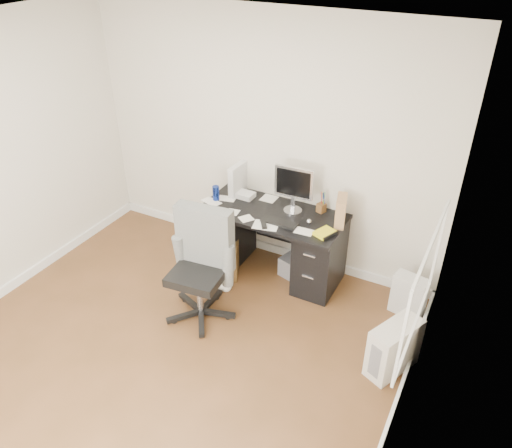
{
  "coord_description": "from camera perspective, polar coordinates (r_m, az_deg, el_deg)",
  "views": [
    {
      "loc": [
        2.22,
        -2.37,
        3.37
      ],
      "look_at": [
        0.34,
        1.2,
        0.87
      ],
      "focal_mm": 35.0,
      "sensor_mm": 36.0,
      "label": 1
    }
  ],
  "objects": [
    {
      "name": "paper_remote",
      "position": [
        4.95,
        1.11,
        -0.07
      ],
      "size": [
        0.29,
        0.25,
        0.02
      ],
      "primitive_type": null,
      "rotation": [
        0.0,
        0.0,
        0.24
      ],
      "color": "silver",
      "rests_on": "desk"
    },
    {
      "name": "lcd_monitor",
      "position": [
        5.08,
        4.33,
        3.94
      ],
      "size": [
        0.42,
        0.26,
        0.51
      ],
      "primitive_type": null,
      "rotation": [
        0.0,
        0.0,
        0.06
      ],
      "color": "silver",
      "rests_on": "desk"
    },
    {
      "name": "pen_cup",
      "position": [
        5.17,
        7.52,
        2.51
      ],
      "size": [
        0.13,
        0.13,
        0.23
      ],
      "primitive_type": null,
      "rotation": [
        0.0,
        0.0,
        -0.38
      ],
      "color": "brown",
      "rests_on": "desk"
    },
    {
      "name": "ground",
      "position": [
        4.68,
        -10.97,
        -15.02
      ],
      "size": [
        4.0,
        4.0,
        0.0
      ],
      "primitive_type": "plane",
      "color": "#4D3118",
      "rests_on": "ground"
    },
    {
      "name": "keyboard",
      "position": [
        4.99,
        2.69,
        0.19
      ],
      "size": [
        0.38,
        0.13,
        0.02
      ],
      "primitive_type": "cube",
      "rotation": [
        0.0,
        0.0,
        -0.0
      ],
      "color": "black",
      "rests_on": "desk"
    },
    {
      "name": "pc_tower",
      "position": [
        4.52,
        15.48,
        -13.49
      ],
      "size": [
        0.4,
        0.53,
        0.49
      ],
      "primitive_type": "cube",
      "rotation": [
        0.0,
        0.0,
        -0.43
      ],
      "color": "beige",
      "rests_on": "ground"
    },
    {
      "name": "yellow_book",
      "position": [
        4.85,
        7.9,
        -1.03
      ],
      "size": [
        0.22,
        0.24,
        0.03
      ],
      "primitive_type": "cube",
      "rotation": [
        0.0,
        0.0,
        -0.38
      ],
      "color": "yellow",
      "rests_on": "desk"
    },
    {
      "name": "magazine_file",
      "position": [
        4.98,
        9.67,
        1.5
      ],
      "size": [
        0.19,
        0.28,
        0.3
      ],
      "primitive_type": "cube",
      "rotation": [
        0.0,
        0.0,
        0.26
      ],
      "color": "#A37A4F",
      "rests_on": "desk"
    },
    {
      "name": "desk",
      "position": [
        5.36,
        1.86,
        -1.9
      ],
      "size": [
        1.5,
        0.7,
        0.75
      ],
      "color": "black",
      "rests_on": "ground"
    },
    {
      "name": "computer_mouse",
      "position": [
        4.99,
        6.08,
        0.28
      ],
      "size": [
        0.07,
        0.07,
        0.05
      ],
      "primitive_type": "sphere",
      "rotation": [
        0.0,
        0.0,
        0.28
      ],
      "color": "silver",
      "rests_on": "desk"
    },
    {
      "name": "white_binder",
      "position": [
        5.47,
        -2.1,
        5.14
      ],
      "size": [
        0.15,
        0.3,
        0.34
      ],
      "primitive_type": "cube",
      "rotation": [
        0.0,
        0.0,
        -0.03
      ],
      "color": "silver",
      "rests_on": "desk"
    },
    {
      "name": "wicker_basket",
      "position": [
        5.47,
        -4.03,
        -3.87
      ],
      "size": [
        0.5,
        0.5,
        0.38
      ],
      "primitive_type": "cube",
      "rotation": [
        0.0,
        0.0,
        0.42
      ],
      "color": "#463215",
      "rests_on": "ground"
    },
    {
      "name": "shopping_bag",
      "position": [
        5.13,
        17.06,
        -7.82
      ],
      "size": [
        0.36,
        0.29,
        0.44
      ],
      "primitive_type": "cube",
      "rotation": [
        0.0,
        0.0,
        -0.21
      ],
      "color": "silver",
      "rests_on": "ground"
    },
    {
      "name": "loose_papers",
      "position": [
        5.21,
        -0.3,
        1.6
      ],
      "size": [
        1.1,
        0.6,
        0.0
      ],
      "primitive_type": null,
      "color": "silver",
      "rests_on": "desk"
    },
    {
      "name": "desk_printer",
      "position": [
        5.47,
        5.06,
        -4.98
      ],
      "size": [
        0.45,
        0.4,
        0.22
      ],
      "primitive_type": "cube",
      "rotation": [
        0.0,
        0.0,
        -0.28
      ],
      "color": "slate",
      "rests_on": "ground"
    },
    {
      "name": "office_chair",
      "position": [
        4.71,
        -6.67,
        -5.12
      ],
      "size": [
        0.7,
        0.7,
        1.12
      ],
      "primitive_type": null,
      "rotation": [
        0.0,
        0.0,
        0.11
      ],
      "color": "#4E504E",
      "rests_on": "ground"
    },
    {
      "name": "travel_mug",
      "position": [
        5.39,
        -4.61,
        3.54
      ],
      "size": [
        0.08,
        0.08,
        0.16
      ],
      "primitive_type": "cylinder",
      "rotation": [
        0.0,
        0.0,
        -0.19
      ],
      "color": "navy",
      "rests_on": "desk"
    },
    {
      "name": "room_shell",
      "position": [
        3.67,
        -12.9,
        3.13
      ],
      "size": [
        4.02,
        4.02,
        2.71
      ],
      "color": "beige",
      "rests_on": "ground"
    }
  ]
}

